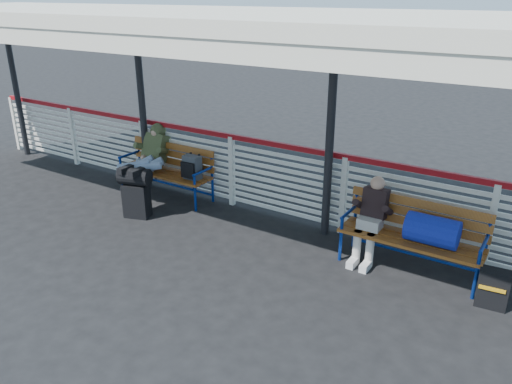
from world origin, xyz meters
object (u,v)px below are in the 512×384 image
Objects in this scene: traveler_man at (146,161)px; companion_person at (371,219)px; suitcase_side at (493,289)px; bench_right at (424,230)px; bench_left at (173,166)px; luggage_stack at (136,191)px.

companion_person is (3.98, 0.08, -0.11)m from traveler_man.
companion_person is 2.45× the size of suitcase_side.
bench_right is 1.19× the size of traveler_man.
bench_left is at bearing 168.51° from suitcase_side.
traveler_man is 5.60m from suitcase_side.
bench_left is 1.19× the size of traveler_man.
bench_right is 1.57× the size of companion_person.
suitcase_side is (5.27, -0.56, -0.34)m from bench_left.
suitcase_side is at bearing -18.18° from bench_right.
luggage_stack is 0.46× the size of bench_left.
bench_right is at bearing -8.93° from luggage_stack.
traveler_man is (-4.67, -0.08, 0.10)m from bench_right.
luggage_stack is 0.97m from bench_left.
luggage_stack is 5.24m from suitcase_side.
companion_person is at bearing 1.09° from traveler_man.
bench_left is 3.85× the size of suitcase_side.
luggage_stack is 3.69m from companion_person.
bench_right is 3.85× the size of suitcase_side.
luggage_stack is 1.77× the size of suitcase_side.
bench_left reaches higher than suitcase_side.
traveler_man is at bearing -131.84° from bench_left.
luggage_stack is 4.37m from bench_right.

